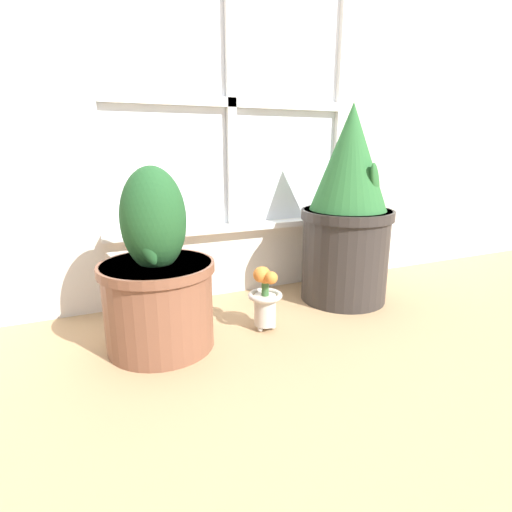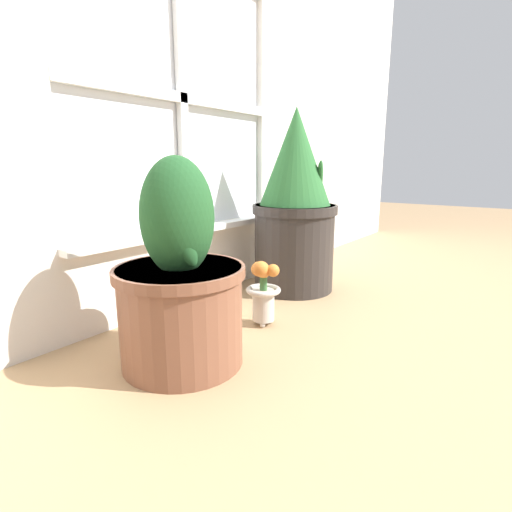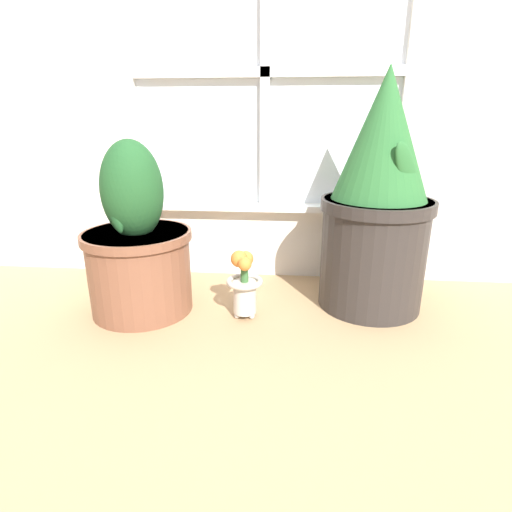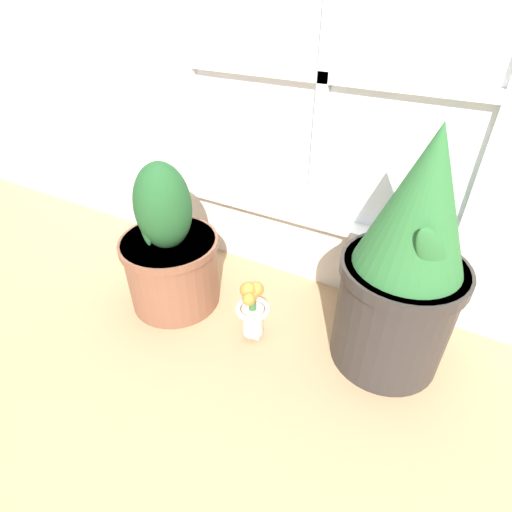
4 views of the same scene
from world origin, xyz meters
The scene contains 4 objects.
ground_plane centered at (0.00, 0.00, 0.00)m, with size 10.00×10.00×0.00m, color tan.
potted_plant_left centered at (-0.39, 0.12, 0.22)m, with size 0.36×0.36×0.57m.
potted_plant_right centered at (0.39, 0.24, 0.37)m, with size 0.37×0.37×0.79m.
flower_vase centered at (-0.04, 0.10, 0.12)m, with size 0.12×0.12×0.23m.
Camera 3 is at (0.11, -1.10, 0.62)m, focal length 28.00 mm.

